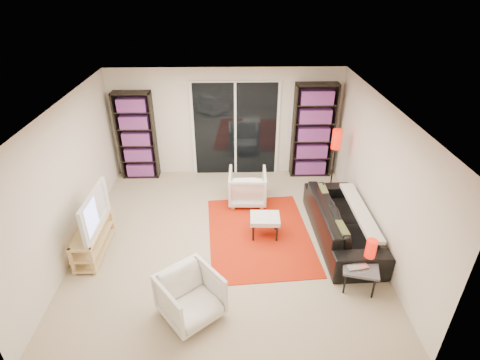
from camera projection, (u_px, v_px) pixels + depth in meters
name	position (u px, v px, depth m)	size (l,w,h in m)	color
floor	(226.00, 238.00, 6.61)	(5.00, 5.00, 0.00)	tan
wall_back	(226.00, 123.00, 8.19)	(5.00, 0.02, 2.40)	beige
wall_front	(222.00, 297.00, 3.84)	(5.00, 0.02, 2.40)	beige
wall_left	(68.00, 180.00, 5.96)	(0.02, 5.00, 2.40)	beige
wall_right	(379.00, 177.00, 6.07)	(0.02, 5.00, 2.40)	beige
ceiling	(223.00, 107.00, 5.42)	(5.00, 5.00, 0.02)	white
sliding_door	(235.00, 130.00, 8.24)	(1.92, 0.08, 2.16)	white
bookshelf_left	(137.00, 136.00, 8.11)	(0.80, 0.30, 1.95)	black
bookshelf_right	(313.00, 131.00, 8.16)	(0.90, 0.30, 2.10)	black
tv_stand	(93.00, 239.00, 6.16)	(0.37, 1.15, 0.50)	tan
tv	(88.00, 211.00, 5.89)	(1.10, 0.14, 0.63)	black
rug	(259.00, 234.00, 6.69)	(1.76, 2.39, 0.01)	#B42009
sofa	(343.00, 222.00, 6.46)	(2.28, 0.89, 0.67)	black
armchair_back	(247.00, 187.00, 7.48)	(0.73, 0.75, 0.69)	silver
armchair_front	(190.00, 296.00, 4.98)	(0.73, 0.75, 0.68)	silver
ottoman	(265.00, 219.00, 6.50)	(0.52, 0.44, 0.40)	silver
side_table	(360.00, 267.00, 5.44)	(0.61, 0.61, 0.40)	#4B4B50
laptop	(359.00, 269.00, 5.33)	(0.31, 0.20, 0.02)	silver
table_lamp	(371.00, 250.00, 5.43)	(0.16, 0.16, 0.35)	red
floor_lamp	(336.00, 146.00, 7.35)	(0.22, 0.22, 1.44)	black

